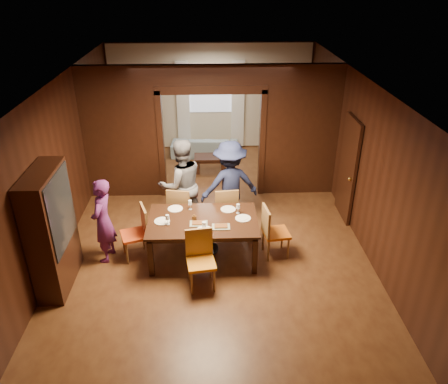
{
  "coord_description": "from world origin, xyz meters",
  "views": [
    {
      "loc": [
        -0.06,
        -7.33,
        4.66
      ],
      "look_at": [
        0.19,
        -0.4,
        1.05
      ],
      "focal_mm": 35.0,
      "sensor_mm": 36.0,
      "label": 1
    }
  ],
  "objects_px": {
    "sofa": "(205,146)",
    "chair_far_l": "(181,208)",
    "chair_right": "(276,231)",
    "dining_table": "(203,238)",
    "person_purple": "(103,221)",
    "chair_left": "(134,233)",
    "chair_near": "(201,261)",
    "person_navy": "(230,184)",
    "hutch": "(52,230)",
    "coffee_table": "(210,163)",
    "person_grey": "(181,185)",
    "chair_far_r": "(225,208)"
  },
  "relations": [
    {
      "from": "chair_left",
      "to": "chair_near",
      "type": "height_order",
      "value": "same"
    },
    {
      "from": "chair_right",
      "to": "dining_table",
      "type": "bearing_deg",
      "value": 82.29
    },
    {
      "from": "person_purple",
      "to": "person_navy",
      "type": "relative_size",
      "value": 0.87
    },
    {
      "from": "chair_near",
      "to": "chair_left",
      "type": "bearing_deg",
      "value": 135.54
    },
    {
      "from": "chair_far_l",
      "to": "chair_near",
      "type": "height_order",
      "value": "same"
    },
    {
      "from": "person_purple",
      "to": "hutch",
      "type": "relative_size",
      "value": 0.77
    },
    {
      "from": "chair_far_l",
      "to": "hutch",
      "type": "xyz_separation_m",
      "value": [
        -1.91,
        -1.53,
        0.52
      ]
    },
    {
      "from": "sofa",
      "to": "chair_far_l",
      "type": "bearing_deg",
      "value": 86.93
    },
    {
      "from": "person_navy",
      "to": "sofa",
      "type": "bearing_deg",
      "value": -95.49
    },
    {
      "from": "chair_left",
      "to": "chair_near",
      "type": "relative_size",
      "value": 1.0
    },
    {
      "from": "person_navy",
      "to": "chair_left",
      "type": "bearing_deg",
      "value": 17.76
    },
    {
      "from": "chair_right",
      "to": "chair_far_l",
      "type": "height_order",
      "value": "same"
    },
    {
      "from": "dining_table",
      "to": "coffee_table",
      "type": "xyz_separation_m",
      "value": [
        0.16,
        3.68,
        -0.18
      ]
    },
    {
      "from": "sofa",
      "to": "hutch",
      "type": "height_order",
      "value": "hutch"
    },
    {
      "from": "chair_right",
      "to": "chair_far_r",
      "type": "xyz_separation_m",
      "value": [
        -0.86,
        0.85,
        0.0
      ]
    },
    {
      "from": "person_purple",
      "to": "chair_right",
      "type": "xyz_separation_m",
      "value": [
        3.0,
        0.0,
        -0.28
      ]
    },
    {
      "from": "person_grey",
      "to": "hutch",
      "type": "bearing_deg",
      "value": 19.85
    },
    {
      "from": "person_grey",
      "to": "sofa",
      "type": "relative_size",
      "value": 1.02
    },
    {
      "from": "sofa",
      "to": "chair_near",
      "type": "distance_m",
      "value": 5.54
    },
    {
      "from": "chair_left",
      "to": "chair_far_l",
      "type": "distance_m",
      "value": 1.16
    },
    {
      "from": "sofa",
      "to": "chair_far_l",
      "type": "distance_m",
      "value": 3.85
    },
    {
      "from": "chair_right",
      "to": "chair_near",
      "type": "distance_m",
      "value": 1.56
    },
    {
      "from": "chair_near",
      "to": "chair_far_l",
      "type": "bearing_deg",
      "value": 94.62
    },
    {
      "from": "person_purple",
      "to": "chair_left",
      "type": "bearing_deg",
      "value": 102.31
    },
    {
      "from": "sofa",
      "to": "chair_left",
      "type": "xyz_separation_m",
      "value": [
        -1.22,
        -4.67,
        0.22
      ]
    },
    {
      "from": "chair_far_l",
      "to": "hutch",
      "type": "relative_size",
      "value": 0.48
    },
    {
      "from": "person_navy",
      "to": "chair_left",
      "type": "distance_m",
      "value": 2.07
    },
    {
      "from": "chair_left",
      "to": "chair_far_l",
      "type": "height_order",
      "value": "same"
    },
    {
      "from": "coffee_table",
      "to": "chair_far_l",
      "type": "bearing_deg",
      "value": -101.79
    },
    {
      "from": "chair_right",
      "to": "person_navy",
      "type": "bearing_deg",
      "value": 27.17
    },
    {
      "from": "sofa",
      "to": "chair_right",
      "type": "xyz_separation_m",
      "value": [
        1.28,
        -4.71,
        0.22
      ]
    },
    {
      "from": "chair_far_l",
      "to": "chair_near",
      "type": "distance_m",
      "value": 1.76
    },
    {
      "from": "person_grey",
      "to": "sofa",
      "type": "height_order",
      "value": "person_grey"
    },
    {
      "from": "person_purple",
      "to": "sofa",
      "type": "height_order",
      "value": "person_purple"
    },
    {
      "from": "chair_near",
      "to": "hutch",
      "type": "height_order",
      "value": "hutch"
    },
    {
      "from": "dining_table",
      "to": "chair_left",
      "type": "relative_size",
      "value": 1.95
    },
    {
      "from": "sofa",
      "to": "chair_near",
      "type": "relative_size",
      "value": 1.85
    },
    {
      "from": "dining_table",
      "to": "person_navy",
      "type": "bearing_deg",
      "value": 64.47
    },
    {
      "from": "dining_table",
      "to": "sofa",
      "type": "bearing_deg",
      "value": 89.85
    },
    {
      "from": "person_purple",
      "to": "coffee_table",
      "type": "bearing_deg",
      "value": 161.59
    },
    {
      "from": "dining_table",
      "to": "hutch",
      "type": "relative_size",
      "value": 0.95
    },
    {
      "from": "chair_far_l",
      "to": "person_navy",
      "type": "bearing_deg",
      "value": -157.49
    },
    {
      "from": "person_purple",
      "to": "coffee_table",
      "type": "distance_m",
      "value": 4.15
    },
    {
      "from": "coffee_table",
      "to": "chair_near",
      "type": "distance_m",
      "value": 4.51
    },
    {
      "from": "sofa",
      "to": "dining_table",
      "type": "xyz_separation_m",
      "value": [
        -0.01,
        -4.72,
        0.12
      ]
    },
    {
      "from": "chair_right",
      "to": "hutch",
      "type": "xyz_separation_m",
      "value": [
        -3.63,
        -0.64,
        0.52
      ]
    },
    {
      "from": "sofa",
      "to": "chair_right",
      "type": "distance_m",
      "value": 4.88
    },
    {
      "from": "chair_right",
      "to": "person_purple",
      "type": "bearing_deg",
      "value": 81.84
    },
    {
      "from": "person_navy",
      "to": "chair_far_l",
      "type": "distance_m",
      "value": 1.05
    },
    {
      "from": "chair_near",
      "to": "person_purple",
      "type": "bearing_deg",
      "value": 145.33
    }
  ]
}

